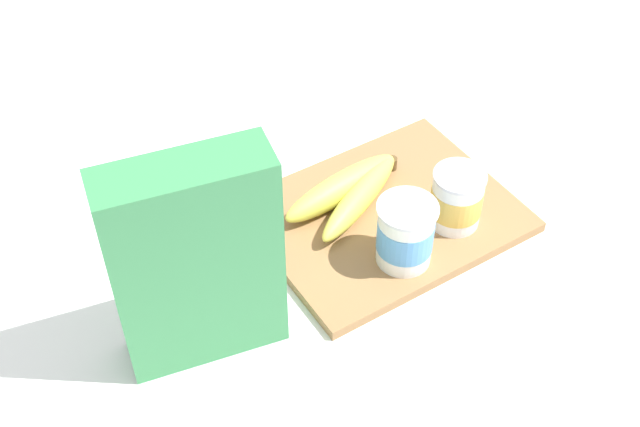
% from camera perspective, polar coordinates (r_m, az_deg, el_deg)
% --- Properties ---
extents(ground_plane, '(2.40, 2.40, 0.00)m').
position_cam_1_polar(ground_plane, '(1.10, 4.37, -0.43)').
color(ground_plane, white).
extents(cutting_board, '(0.33, 0.26, 0.01)m').
position_cam_1_polar(cutting_board, '(1.09, 4.39, -0.16)').
color(cutting_board, olive).
rests_on(cutting_board, ground_plane).
extents(cereal_box, '(0.18, 0.09, 0.27)m').
position_cam_1_polar(cereal_box, '(0.87, -8.46, -3.36)').
color(cereal_box, '#38844C').
rests_on(cereal_box, ground_plane).
extents(yogurt_cup_front, '(0.07, 0.07, 0.08)m').
position_cam_1_polar(yogurt_cup_front, '(1.06, 9.28, 1.01)').
color(yogurt_cup_front, white).
rests_on(yogurt_cup_front, cutting_board).
extents(yogurt_cup_back, '(0.07, 0.07, 0.09)m').
position_cam_1_polar(yogurt_cup_back, '(1.00, 5.83, -1.38)').
color(yogurt_cup_back, white).
rests_on(yogurt_cup_back, cutting_board).
extents(banana_bunch, '(0.19, 0.11, 0.04)m').
position_cam_1_polar(banana_bunch, '(1.08, 2.03, 1.50)').
color(banana_bunch, '#E6DB4E').
rests_on(banana_bunch, cutting_board).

